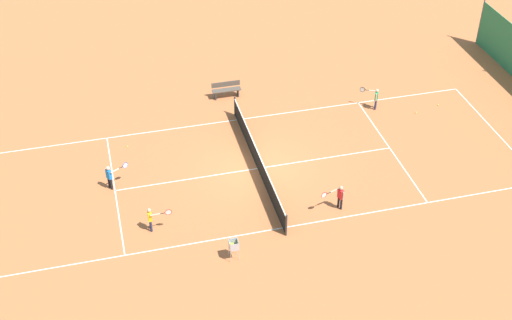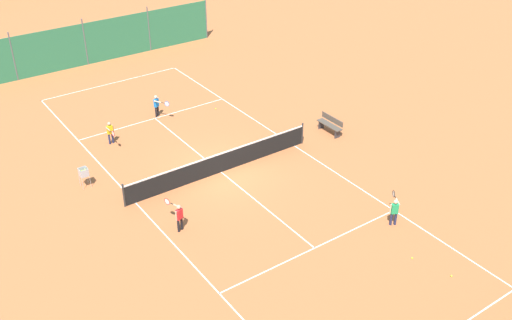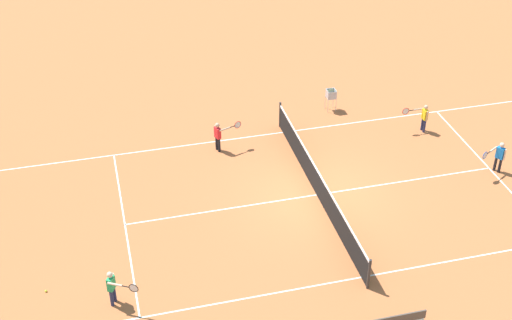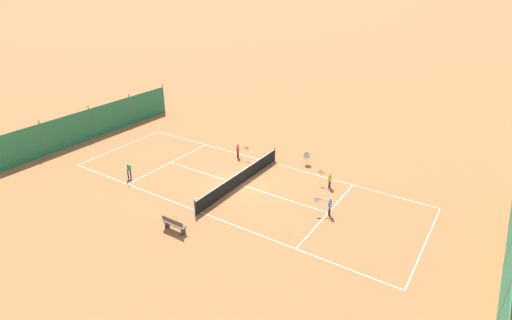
# 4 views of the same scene
# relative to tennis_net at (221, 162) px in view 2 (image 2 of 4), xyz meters

# --- Properties ---
(ground_plane) EXTENTS (600.00, 600.00, 0.00)m
(ground_plane) POSITION_rel_tennis_net_xyz_m (0.00, 0.00, -0.50)
(ground_plane) COLOR #BC6638
(court_line_markings) EXTENTS (8.25, 23.85, 0.01)m
(court_line_markings) POSITION_rel_tennis_net_xyz_m (0.00, 0.00, -0.50)
(court_line_markings) COLOR white
(court_line_markings) RESTS_ON ground
(tennis_net) EXTENTS (9.18, 0.08, 1.06)m
(tennis_net) POSITION_rel_tennis_net_xyz_m (0.00, 0.00, 0.00)
(tennis_net) COLOR #2D2D2D
(tennis_net) RESTS_ON ground
(windscreen_fence_far) EXTENTS (17.28, 0.08, 2.90)m
(windscreen_fence_far) POSITION_rel_tennis_net_xyz_m (-0.00, 15.50, 0.81)
(windscreen_fence_far) COLOR #2D754C
(windscreen_fence_far) RESTS_ON ground
(player_far_service) EXTENTS (0.49, 1.01, 1.18)m
(player_far_service) POSITION_rel_tennis_net_xyz_m (0.24, 6.50, 0.19)
(player_far_service) COLOR black
(player_far_service) RESTS_ON ground
(player_far_baseline) EXTENTS (0.38, 0.97, 1.13)m
(player_far_baseline) POSITION_rel_tennis_net_xyz_m (-2.90, 5.15, 0.16)
(player_far_baseline) COLOR #23284C
(player_far_baseline) RESTS_ON ground
(player_near_baseline) EXTENTS (0.76, 0.83, 1.15)m
(player_near_baseline) POSITION_rel_tennis_net_xyz_m (3.40, -6.99, 0.17)
(player_near_baseline) COLOR #23284C
(player_near_baseline) RESTS_ON ground
(player_near_service) EXTENTS (0.38, 1.02, 1.16)m
(player_near_service) POSITION_rel_tennis_net_xyz_m (-3.50, -2.60, 0.18)
(player_near_service) COLOR black
(player_near_service) RESTS_ON ground
(tennis_ball_far_corner) EXTENTS (0.07, 0.07, 0.07)m
(tennis_ball_far_corner) POSITION_rel_tennis_net_xyz_m (2.46, -8.85, -0.47)
(tennis_ball_far_corner) COLOR #CCE033
(tennis_ball_far_corner) RESTS_ON ground
(tennis_ball_alley_left) EXTENTS (0.07, 0.07, 0.07)m
(tennis_ball_alley_left) POSITION_rel_tennis_net_xyz_m (2.85, -10.27, -0.47)
(tennis_ball_alley_left) COLOR #CCE033
(tennis_ball_alley_left) RESTS_ON ground
(tennis_ball_by_net_right) EXTENTS (0.07, 0.07, 0.07)m
(tennis_ball_by_net_right) POSITION_rel_tennis_net_xyz_m (3.13, 5.52, -0.47)
(tennis_ball_by_net_right) COLOR #CCE033
(tennis_ball_by_net_right) RESTS_ON ground
(ball_hopper) EXTENTS (0.36, 0.36, 0.89)m
(ball_hopper) POSITION_rel_tennis_net_xyz_m (-5.30, 2.33, 0.16)
(ball_hopper) COLOR #B7B7BC
(ball_hopper) RESTS_ON ground
(courtside_bench) EXTENTS (0.36, 1.50, 0.84)m
(courtside_bench) POSITION_rel_tennis_net_xyz_m (6.34, 0.04, -0.05)
(courtside_bench) COLOR #51473D
(courtside_bench) RESTS_ON ground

